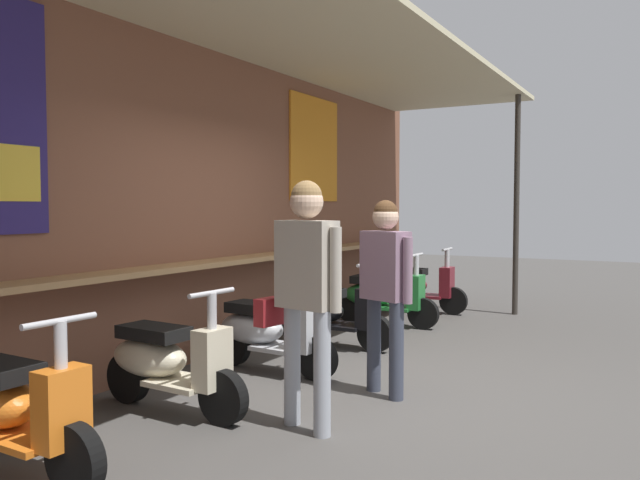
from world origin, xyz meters
The scene contains 10 objects.
ground_plane centered at (0.00, 0.00, 0.00)m, with size 29.95×29.95×0.00m, color #474442.
market_stall_facade centered at (0.00, 1.84, 1.87)m, with size 10.70×2.52×3.35m.
scooter_orange centered at (-2.63, 1.08, 0.39)m, with size 0.46×1.40×0.97m.
scooter_cream centered at (-1.33, 1.08, 0.39)m, with size 0.48×1.40×0.97m.
scooter_silver centered at (0.04, 1.08, 0.39)m, with size 0.48×1.40×0.97m.
scooter_black centered at (1.29, 1.08, 0.39)m, with size 0.46×1.40×0.97m.
scooter_green centered at (2.74, 1.08, 0.39)m, with size 0.46×1.40×0.97m.
scooter_maroon centered at (3.99, 1.08, 0.39)m, with size 0.47×1.40×0.97m.
shopper_browsing centered at (-1.15, -0.06, 1.08)m, with size 0.31×0.69×1.75m.
shopper_passing centered at (-0.12, -0.22, 1.00)m, with size 0.32×0.53×1.62m.
Camera 1 is at (-4.95, -2.31, 1.57)m, focal length 35.83 mm.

